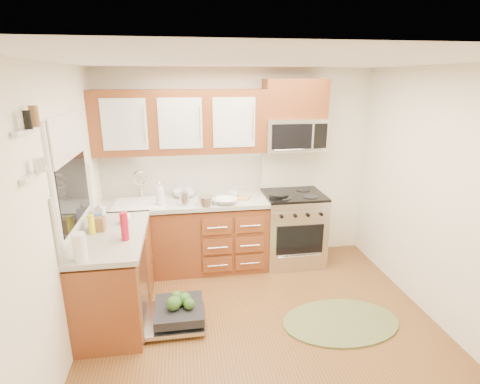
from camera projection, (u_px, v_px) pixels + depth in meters
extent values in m
plane|color=brown|center=(265.00, 333.00, 3.64)|extent=(3.50, 3.50, 0.00)
plane|color=white|center=(271.00, 62.00, 2.91)|extent=(3.50, 3.50, 0.00)
cube|color=white|center=(238.00, 167.00, 4.93)|extent=(3.50, 0.04, 2.50)
cube|color=white|center=(359.00, 350.00, 1.62)|extent=(3.50, 0.04, 2.50)
cube|color=white|center=(56.00, 224.00, 3.01)|extent=(0.04, 3.50, 2.50)
cube|color=white|center=(449.00, 203.00, 3.53)|extent=(0.04, 3.50, 2.50)
cube|color=#642E16|center=(186.00, 238.00, 4.78)|extent=(2.05, 0.60, 0.85)
cube|color=#642E16|center=(115.00, 279.00, 3.80)|extent=(0.60, 1.25, 0.85)
cube|color=#BCB8AC|center=(184.00, 203.00, 4.63)|extent=(2.07, 0.64, 0.05)
cube|color=#BCB8AC|center=(112.00, 236.00, 3.66)|extent=(0.64, 1.27, 0.05)
cube|color=#B7B3A4|center=(183.00, 173.00, 4.82)|extent=(2.05, 0.02, 0.57)
cube|color=#B7B3A4|center=(76.00, 207.00, 3.52)|extent=(0.02, 1.25, 0.57)
cube|color=#642E16|center=(295.00, 99.00, 4.60)|extent=(0.76, 0.35, 0.47)
cube|color=white|center=(68.00, 137.00, 3.31)|extent=(0.02, 0.96, 0.40)
cube|color=white|center=(27.00, 130.00, 2.45)|extent=(0.04, 0.40, 0.03)
cube|color=white|center=(34.00, 175.00, 2.54)|extent=(0.04, 0.40, 0.03)
cylinder|color=black|center=(279.00, 195.00, 4.67)|extent=(0.32, 0.32, 0.05)
cylinder|color=silver|center=(206.00, 201.00, 4.43)|extent=(0.23, 0.23, 0.12)
cube|color=tan|center=(238.00, 197.00, 4.72)|extent=(0.33, 0.28, 0.02)
cylinder|color=silver|center=(184.00, 199.00, 4.42)|extent=(0.13, 0.13, 0.17)
cylinder|color=white|center=(80.00, 247.00, 3.08)|extent=(0.13, 0.13, 0.24)
cylinder|color=yellow|center=(91.00, 224.00, 3.62)|extent=(0.06, 0.06, 0.19)
cylinder|color=red|center=(124.00, 226.00, 3.46)|extent=(0.09, 0.09, 0.27)
cube|color=brown|center=(97.00, 224.00, 3.69)|extent=(0.15, 0.12, 0.14)
cube|color=#2253A0|center=(97.00, 222.00, 3.74)|extent=(0.10, 0.07, 0.15)
imported|color=#999999|center=(226.00, 201.00, 4.51)|extent=(0.30, 0.30, 0.06)
imported|color=#999999|center=(184.00, 193.00, 4.76)|extent=(0.37, 0.37, 0.09)
imported|color=#999999|center=(234.00, 194.00, 4.73)|extent=(0.15, 0.15, 0.09)
imported|color=#999999|center=(160.00, 193.00, 4.43)|extent=(0.11, 0.11, 0.28)
imported|color=#999999|center=(100.00, 210.00, 4.00)|extent=(0.10, 0.10, 0.20)
imported|color=#999999|center=(125.00, 216.00, 3.89)|extent=(0.14, 0.14, 0.15)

